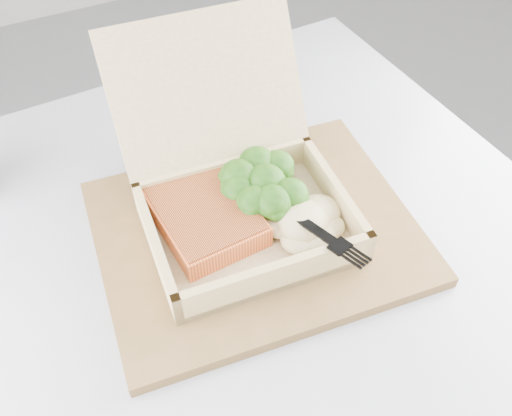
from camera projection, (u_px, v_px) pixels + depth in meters
name	position (u px, v px, depth m)	size (l,w,h in m)	color
floor	(317.00, 379.00, 1.38)	(4.00, 4.00, 0.00)	gray
cafe_table	(237.00, 358.00, 0.81)	(0.91, 0.91, 0.76)	black
serving_tray	(256.00, 232.00, 0.70)	(0.38, 0.30, 0.02)	brown
takeout_container	(235.00, 179.00, 0.68)	(0.26, 0.30, 0.20)	tan
salmon_fillet	(204.00, 215.00, 0.68)	(0.11, 0.14, 0.03)	orange
broccoli_pile	(266.00, 188.00, 0.70)	(0.12, 0.12, 0.04)	#39791A
mashed_potatoes	(302.00, 221.00, 0.67)	(0.10, 0.09, 0.04)	#D2C088
plastic_fork	(285.00, 207.00, 0.66)	(0.06, 0.16, 0.02)	black
receipt	(188.00, 149.00, 0.82)	(0.07, 0.13, 0.00)	white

